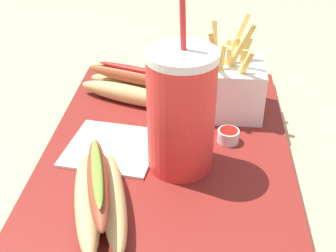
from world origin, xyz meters
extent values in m
cube|color=tan|center=(0.00, 0.00, -0.01)|extent=(2.40, 2.40, 0.02)
cube|color=maroon|center=(0.00, 0.00, 0.01)|extent=(0.48, 0.34, 0.02)
cylinder|color=red|center=(-0.05, -0.02, 0.10)|extent=(0.09, 0.09, 0.15)
cylinder|color=white|center=(-0.05, -0.02, 0.18)|extent=(0.09, 0.09, 0.01)
cylinder|color=red|center=(-0.04, -0.02, 0.21)|extent=(0.01, 0.01, 0.07)
cube|color=white|center=(0.10, -0.09, 0.06)|extent=(0.10, 0.10, 0.08)
cube|color=#E5C660|center=(0.10, -0.10, 0.13)|extent=(0.02, 0.04, 0.08)
cube|color=#E5C660|center=(0.07, -0.10, 0.10)|extent=(0.02, 0.01, 0.06)
cube|color=#E5C660|center=(0.11, -0.09, 0.11)|extent=(0.02, 0.02, 0.06)
cube|color=#E5C660|center=(0.08, -0.07, 0.11)|extent=(0.02, 0.01, 0.06)
cube|color=#E5C660|center=(0.11, -0.09, 0.13)|extent=(0.04, 0.04, 0.08)
cube|color=#E5C660|center=(0.12, -0.10, 0.10)|extent=(0.02, 0.03, 0.06)
cube|color=#E5C660|center=(0.07, -0.10, 0.11)|extent=(0.03, 0.03, 0.06)
cube|color=#E5C660|center=(0.09, -0.06, 0.13)|extent=(0.03, 0.01, 0.09)
cube|color=#E5C660|center=(0.10, -0.10, 0.11)|extent=(0.02, 0.03, 0.05)
cube|color=#E5C660|center=(0.08, -0.06, 0.13)|extent=(0.03, 0.02, 0.08)
cube|color=#E5C660|center=(0.10, -0.08, 0.10)|extent=(0.03, 0.01, 0.06)
ellipsoid|color=tan|center=(0.14, 0.06, 0.04)|extent=(0.09, 0.18, 0.03)
ellipsoid|color=tan|center=(0.11, 0.07, 0.04)|extent=(0.09, 0.18, 0.03)
ellipsoid|color=#994728|center=(0.12, 0.07, 0.06)|extent=(0.08, 0.17, 0.02)
ellipsoid|color=red|center=(0.12, 0.07, 0.08)|extent=(0.05, 0.13, 0.01)
ellipsoid|color=tan|center=(-0.14, 0.05, 0.04)|extent=(0.18, 0.07, 0.04)
ellipsoid|color=tan|center=(-0.15, 0.08, 0.04)|extent=(0.18, 0.07, 0.04)
ellipsoid|color=brown|center=(-0.14, 0.07, 0.07)|extent=(0.16, 0.06, 0.02)
ellipsoid|color=#6B9E33|center=(-0.14, 0.07, 0.08)|extent=(0.12, 0.04, 0.01)
cylinder|color=white|center=(0.20, -0.03, 0.03)|extent=(0.03, 0.03, 0.02)
cylinder|color=#B2140F|center=(0.20, -0.03, 0.03)|extent=(0.03, 0.03, 0.01)
cylinder|color=white|center=(0.01, -0.09, 0.03)|extent=(0.03, 0.03, 0.02)
cylinder|color=#B2140F|center=(0.01, -0.09, 0.04)|extent=(0.03, 0.03, 0.01)
cube|color=white|center=(-0.02, 0.08, 0.02)|extent=(0.13, 0.14, 0.00)
camera|label=1|loc=(-0.53, -0.05, 0.39)|focal=48.31mm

